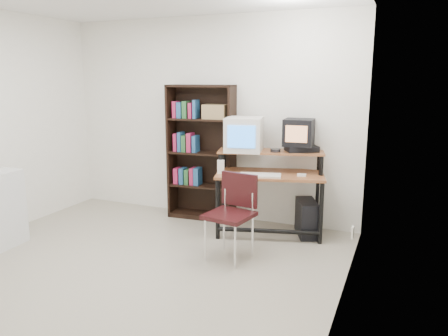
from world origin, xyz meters
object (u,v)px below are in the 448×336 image
at_px(pc_tower, 307,218).
at_px(crt_monitor, 244,134).
at_px(crt_tv, 299,132).
at_px(computer_desk, 270,176).
at_px(school_chair, 233,207).
at_px(bookshelf, 202,151).

bearing_deg(pc_tower, crt_monitor, 162.24).
bearing_deg(crt_monitor, crt_tv, 4.23).
xyz_separation_m(computer_desk, school_chair, (-0.14, -0.84, -0.16)).
xyz_separation_m(crt_tv, school_chair, (-0.42, -1.01, -0.67)).
relative_size(computer_desk, pc_tower, 3.02).
xyz_separation_m(crt_monitor, bookshelf, (-0.67, 0.23, -0.27)).
bearing_deg(computer_desk, crt_tv, 16.62).
distance_m(crt_monitor, school_chair, 1.07).
distance_m(crt_tv, school_chair, 1.28).
height_order(crt_monitor, crt_tv, crt_monitor).
bearing_deg(school_chair, pc_tower, 67.82).
xyz_separation_m(crt_tv, pc_tower, (0.15, -0.10, -1.00)).
distance_m(computer_desk, pc_tower, 0.65).
height_order(crt_tv, pc_tower, crt_tv).
distance_m(crt_monitor, pc_tower, 1.23).
xyz_separation_m(pc_tower, bookshelf, (-1.43, 0.15, 0.69)).
height_order(computer_desk, crt_monitor, crt_monitor).
distance_m(crt_monitor, crt_tv, 0.64).
relative_size(computer_desk, crt_tv, 3.88).
height_order(crt_monitor, school_chair, crt_monitor).
bearing_deg(pc_tower, computer_desk, 167.29).
relative_size(crt_tv, pc_tower, 0.78).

